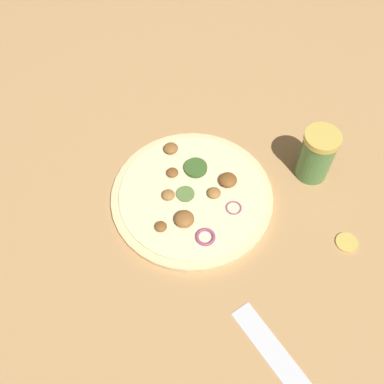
% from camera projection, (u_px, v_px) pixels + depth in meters
% --- Properties ---
extents(ground_plane, '(3.00, 3.00, 0.00)m').
position_uv_depth(ground_plane, '(192.00, 198.00, 0.84)').
color(ground_plane, tan).
extents(pizza, '(0.30, 0.30, 0.03)m').
position_uv_depth(pizza, '(192.00, 196.00, 0.83)').
color(pizza, beige).
rests_on(pizza, ground_plane).
extents(spice_jar, '(0.07, 0.07, 0.11)m').
position_uv_depth(spice_jar, '(317.00, 155.00, 0.83)').
color(spice_jar, '#4C7F42').
rests_on(spice_jar, ground_plane).
extents(loose_cap, '(0.04, 0.04, 0.01)m').
position_uv_depth(loose_cap, '(347.00, 242.00, 0.78)').
color(loose_cap, gold).
rests_on(loose_cap, ground_plane).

